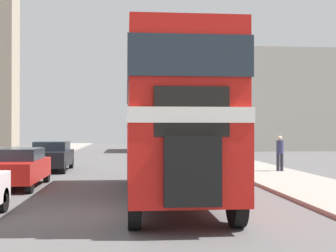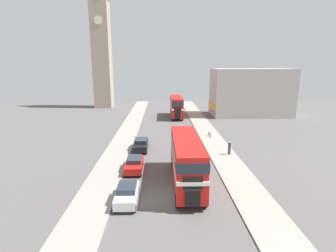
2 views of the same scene
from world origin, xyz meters
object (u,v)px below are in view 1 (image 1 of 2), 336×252
Objects in this scene: car_parked_mid at (18,167)px; double_decker_bus at (168,113)px; bicycle_on_pavement at (224,155)px; car_parked_far at (52,156)px; bus_distant at (148,125)px; pedestrian_walking at (280,151)px.

double_decker_bus is at bearing -31.94° from car_parked_mid.
car_parked_mid is 2.42× the size of bicycle_on_pavement.
bus_distant is at bearing 74.94° from car_parked_far.
pedestrian_walking is at bearing -77.98° from bus_distant.
bus_distant reaches higher than pedestrian_walking.
bus_distant reaches higher than bicycle_on_pavement.
car_parked_far is at bearing -105.06° from bus_distant.
double_decker_bus is 6.30× the size of pedestrian_walking.
double_decker_bus is 2.57× the size of car_parked_far.
double_decker_bus is 6.53m from car_parked_mid.
bus_distant is 17.14m from bicycle_on_pavement.
pedestrian_walking is (11.33, -2.37, 0.30)m from car_parked_far.
double_decker_bus is at bearing -128.30° from pedestrian_walking.
car_parked_mid is 16.66m from bicycle_on_pavement.
pedestrian_walking is (11.49, 4.54, 0.34)m from car_parked_mid.
bus_distant is 25.45m from pedestrian_walking.
double_decker_bus is 32.70m from bus_distant.
car_parked_far is 11.97m from bicycle_on_pavement.
bus_distant is at bearing 104.65° from bicycle_on_pavement.
car_parked_mid is at bearing -129.07° from bicycle_on_pavement.
pedestrian_walking is 8.47m from bicycle_on_pavement.
bicycle_on_pavement is (5.21, 16.24, -2.18)m from double_decker_bus.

